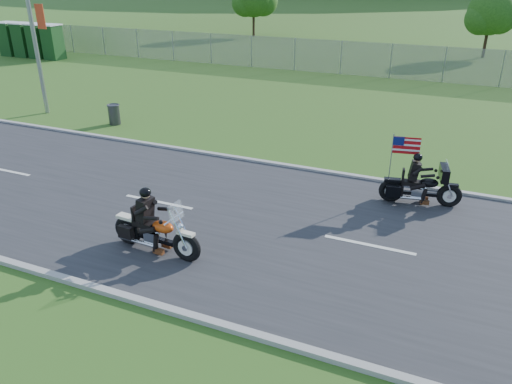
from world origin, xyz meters
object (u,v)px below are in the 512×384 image
at_px(motorcycle_lead, 155,233).
at_px(trash_can, 114,115).
at_px(porta_toilet_d, 9,39).
at_px(motorcycle_follow, 420,188).
at_px(porta_toilet_c, 23,40).
at_px(porta_toilet_a, 53,43).
at_px(porta_toilet_b, 38,42).

height_order(motorcycle_lead, trash_can, motorcycle_lead).
height_order(porta_toilet_d, motorcycle_follow, porta_toilet_d).
height_order(porta_toilet_c, porta_toilet_d, same).
bearing_deg(porta_toilet_d, motorcycle_follow, -24.51).
xyz_separation_m(porta_toilet_a, porta_toilet_d, (-4.20, 0.00, 0.00)).
relative_size(porta_toilet_a, porta_toilet_c, 1.00).
distance_m(porta_toilet_b, porta_toilet_d, 2.80).
distance_m(porta_toilet_a, porta_toilet_b, 1.40).
height_order(porta_toilet_b, trash_can, porta_toilet_b).
relative_size(porta_toilet_c, motorcycle_lead, 0.94).
height_order(motorcycle_follow, trash_can, motorcycle_follow).
bearing_deg(porta_toilet_d, trash_can, -31.68).
bearing_deg(motorcycle_follow, trash_can, 156.45).
distance_m(motorcycle_lead, trash_can, 10.96).
bearing_deg(trash_can, motorcycle_follow, -12.81).
height_order(porta_toilet_a, motorcycle_follow, porta_toilet_a).
height_order(porta_toilet_a, porta_toilet_d, same).
bearing_deg(porta_toilet_c, porta_toilet_b, 0.00).
relative_size(porta_toilet_a, trash_can, 2.78).
bearing_deg(motorcycle_lead, trash_can, 136.57).
xyz_separation_m(porta_toilet_c, motorcycle_lead, (24.23, -19.25, -0.63)).
distance_m(porta_toilet_b, motorcycle_lead, 29.87).
distance_m(porta_toilet_b, trash_can, 19.05).
xyz_separation_m(porta_toilet_a, porta_toilet_b, (-1.40, 0.00, 0.00)).
bearing_deg(porta_toilet_b, porta_toilet_c, 180.00).
bearing_deg(porta_toilet_b, porta_toilet_d, 180.00).
height_order(porta_toilet_d, trash_can, porta_toilet_d).
relative_size(porta_toilet_a, porta_toilet_b, 1.00).
bearing_deg(motorcycle_follow, porta_toilet_c, 143.73).
relative_size(motorcycle_lead, trash_can, 2.95).
bearing_deg(trash_can, porta_toilet_b, 143.89).
height_order(porta_toilet_d, motorcycle_lead, porta_toilet_d).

